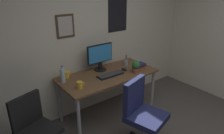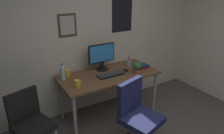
{
  "view_description": "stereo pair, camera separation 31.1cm",
  "coord_description": "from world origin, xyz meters",
  "px_view_note": "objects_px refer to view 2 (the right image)",
  "views": [
    {
      "loc": [
        -1.71,
        -0.7,
        2.07
      ],
      "look_at": [
        0.04,
        1.6,
        0.9
      ],
      "focal_mm": 32.99,
      "sensor_mm": 36.0,
      "label": 1
    },
    {
      "loc": [
        -1.45,
        -0.87,
        2.07
      ],
      "look_at": [
        0.04,
        1.6,
        0.9
      ],
      "focal_mm": 32.99,
      "sensor_mm": 36.0,
      "label": 2
    }
  ],
  "objects_px": {
    "monitor": "(102,56)",
    "pen_cup": "(129,63)",
    "potted_plant": "(137,67)",
    "book_stack_left": "(143,66)",
    "office_chair": "(137,113)",
    "computer_mouse": "(126,70)",
    "coffee_mug_far": "(67,73)",
    "coffee_mug_near": "(77,83)",
    "keyboard": "(111,75)",
    "water_bottle": "(63,73)",
    "side_chair": "(30,121)"
  },
  "relations": [
    {
      "from": "monitor",
      "to": "pen_cup",
      "type": "bearing_deg",
      "value": -12.89
    },
    {
      "from": "potted_plant",
      "to": "book_stack_left",
      "type": "height_order",
      "value": "potted_plant"
    },
    {
      "from": "monitor",
      "to": "office_chair",
      "type": "bearing_deg",
      "value": -93.0
    },
    {
      "from": "computer_mouse",
      "to": "coffee_mug_far",
      "type": "bearing_deg",
      "value": 160.43
    },
    {
      "from": "coffee_mug_far",
      "to": "book_stack_left",
      "type": "bearing_deg",
      "value": -15.96
    },
    {
      "from": "office_chair",
      "to": "pen_cup",
      "type": "relative_size",
      "value": 4.75
    },
    {
      "from": "coffee_mug_near",
      "to": "potted_plant",
      "type": "bearing_deg",
      "value": -3.28
    },
    {
      "from": "coffee_mug_far",
      "to": "potted_plant",
      "type": "distance_m",
      "value": 1.08
    },
    {
      "from": "coffee_mug_near",
      "to": "book_stack_left",
      "type": "height_order",
      "value": "coffee_mug_near"
    },
    {
      "from": "keyboard",
      "to": "coffee_mug_near",
      "type": "xyz_separation_m",
      "value": [
        -0.59,
        -0.09,
        0.04
      ]
    },
    {
      "from": "pen_cup",
      "to": "book_stack_left",
      "type": "relative_size",
      "value": 0.99
    },
    {
      "from": "computer_mouse",
      "to": "pen_cup",
      "type": "bearing_deg",
      "value": 41.79
    },
    {
      "from": "coffee_mug_near",
      "to": "coffee_mug_far",
      "type": "bearing_deg",
      "value": 88.56
    },
    {
      "from": "coffee_mug_near",
      "to": "potted_plant",
      "type": "distance_m",
      "value": 0.98
    },
    {
      "from": "keyboard",
      "to": "book_stack_left",
      "type": "distance_m",
      "value": 0.63
    },
    {
      "from": "potted_plant",
      "to": "computer_mouse",
      "type": "bearing_deg",
      "value": 117.22
    },
    {
      "from": "office_chair",
      "to": "keyboard",
      "type": "distance_m",
      "value": 0.79
    },
    {
      "from": "office_chair",
      "to": "monitor",
      "type": "height_order",
      "value": "monitor"
    },
    {
      "from": "water_bottle",
      "to": "coffee_mug_near",
      "type": "bearing_deg",
      "value": -73.74
    },
    {
      "from": "computer_mouse",
      "to": "water_bottle",
      "type": "xyz_separation_m",
      "value": [
        -0.98,
        0.21,
        0.09
      ]
    },
    {
      "from": "office_chair",
      "to": "pen_cup",
      "type": "xyz_separation_m",
      "value": [
        0.52,
        0.92,
        0.28
      ]
    },
    {
      "from": "side_chair",
      "to": "monitor",
      "type": "relative_size",
      "value": 1.9
    },
    {
      "from": "side_chair",
      "to": "coffee_mug_far",
      "type": "distance_m",
      "value": 0.91
    },
    {
      "from": "water_bottle",
      "to": "computer_mouse",
      "type": "bearing_deg",
      "value": -11.86
    },
    {
      "from": "water_bottle",
      "to": "potted_plant",
      "type": "bearing_deg",
      "value": -19.58
    },
    {
      "from": "pen_cup",
      "to": "book_stack_left",
      "type": "xyz_separation_m",
      "value": [
        0.16,
        -0.18,
        -0.02
      ]
    },
    {
      "from": "coffee_mug_far",
      "to": "pen_cup",
      "type": "xyz_separation_m",
      "value": [
        1.04,
        -0.16,
        0.0
      ]
    },
    {
      "from": "potted_plant",
      "to": "side_chair",
      "type": "bearing_deg",
      "value": -179.01
    },
    {
      "from": "pen_cup",
      "to": "side_chair",
      "type": "bearing_deg",
      "value": -168.46
    },
    {
      "from": "side_chair",
      "to": "pen_cup",
      "type": "height_order",
      "value": "pen_cup"
    },
    {
      "from": "potted_plant",
      "to": "pen_cup",
      "type": "xyz_separation_m",
      "value": [
        0.08,
        0.33,
        -0.05
      ]
    },
    {
      "from": "book_stack_left",
      "to": "side_chair",
      "type": "bearing_deg",
      "value": -174.82
    },
    {
      "from": "computer_mouse",
      "to": "pen_cup",
      "type": "height_order",
      "value": "pen_cup"
    },
    {
      "from": "potted_plant",
      "to": "pen_cup",
      "type": "relative_size",
      "value": 0.98
    },
    {
      "from": "coffee_mug_near",
      "to": "side_chair",
      "type": "bearing_deg",
      "value": -172.89
    },
    {
      "from": "side_chair",
      "to": "book_stack_left",
      "type": "bearing_deg",
      "value": 5.18
    },
    {
      "from": "coffee_mug_near",
      "to": "coffee_mug_far",
      "type": "xyz_separation_m",
      "value": [
        0.01,
        0.43,
        -0.0
      ]
    },
    {
      "from": "office_chair",
      "to": "water_bottle",
      "type": "height_order",
      "value": "water_bottle"
    },
    {
      "from": "monitor",
      "to": "coffee_mug_near",
      "type": "relative_size",
      "value": 4.03
    },
    {
      "from": "coffee_mug_far",
      "to": "book_stack_left",
      "type": "relative_size",
      "value": 0.59
    },
    {
      "from": "computer_mouse",
      "to": "coffee_mug_near",
      "type": "bearing_deg",
      "value": -172.35
    },
    {
      "from": "monitor",
      "to": "pen_cup",
      "type": "height_order",
      "value": "monitor"
    },
    {
      "from": "office_chair",
      "to": "coffee_mug_far",
      "type": "xyz_separation_m",
      "value": [
        -0.52,
        1.09,
        0.28
      ]
    },
    {
      "from": "computer_mouse",
      "to": "book_stack_left",
      "type": "relative_size",
      "value": 0.54
    },
    {
      "from": "water_bottle",
      "to": "coffee_mug_far",
      "type": "xyz_separation_m",
      "value": [
        0.11,
        0.11,
        -0.05
      ]
    },
    {
      "from": "pen_cup",
      "to": "monitor",
      "type": "bearing_deg",
      "value": 167.11
    },
    {
      "from": "computer_mouse",
      "to": "water_bottle",
      "type": "height_order",
      "value": "water_bottle"
    },
    {
      "from": "side_chair",
      "to": "coffee_mug_near",
      "type": "distance_m",
      "value": 0.75
    },
    {
      "from": "potted_plant",
      "to": "keyboard",
      "type": "bearing_deg",
      "value": 158.93
    },
    {
      "from": "computer_mouse",
      "to": "potted_plant",
      "type": "relative_size",
      "value": 0.56
    }
  ]
}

